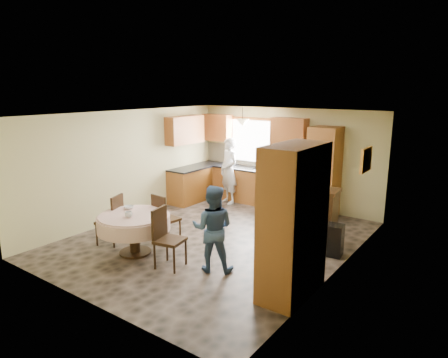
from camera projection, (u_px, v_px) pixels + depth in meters
floor at (215, 239)px, 8.06m from camera, size 5.00×6.00×0.01m
ceiling at (215, 114)px, 7.50m from camera, size 5.00×6.00×0.01m
wall_back at (286, 158)px, 10.16m from camera, size 5.00×0.02×2.50m
wall_front at (82, 219)px, 5.41m from camera, size 5.00×0.02×2.50m
wall_left at (129, 165)px, 9.21m from camera, size 0.02×6.00×2.50m
wall_right at (340, 199)px, 6.36m from camera, size 0.02×6.00×2.50m
window at (252, 141)px, 10.63m from camera, size 1.40×0.03×1.10m
curtain_left at (228, 137)px, 11.01m from camera, size 0.22×0.02×1.15m
curtain_right at (276, 141)px, 10.15m from camera, size 0.22×0.02×1.15m
base_cab_back at (251, 186)px, 10.58m from camera, size 3.30×0.60×0.88m
counter_back at (251, 169)px, 10.48m from camera, size 3.30×0.64×0.04m
base_cab_left at (190, 185)px, 10.64m from camera, size 0.60×1.20×0.88m
counter_left at (190, 169)px, 10.54m from camera, size 0.64×1.20×0.04m
backsplash at (257, 157)px, 10.65m from camera, size 3.30×0.02×0.55m
wall_cab_left at (217, 127)px, 11.05m from camera, size 0.85×0.33×0.72m
wall_cab_right at (289, 133)px, 9.79m from camera, size 0.90×0.33×0.72m
wall_cab_side at (185, 130)px, 10.39m from camera, size 0.33×1.20×0.72m
oven_tower at (324, 172)px, 9.30m from camera, size 0.66×0.62×2.12m
oven_upper at (319, 166)px, 9.01m from camera, size 0.56×0.01×0.45m
oven_lower at (318, 188)px, 9.12m from camera, size 0.56×0.01×0.45m
pendant at (243, 123)px, 10.14m from camera, size 0.36×0.36×0.18m
sideboard at (303, 213)px, 8.10m from camera, size 1.43×0.71×0.99m
space_heater at (331, 240)px, 7.25m from camera, size 0.46×0.35×0.59m
cupboard at (293, 222)px, 5.69m from camera, size 0.59×1.17×2.23m
dining_table at (134, 223)px, 7.25m from camera, size 1.31×1.31×0.75m
chair_left at (113, 217)px, 7.71m from camera, size 0.55×0.55×0.98m
chair_back at (163, 216)px, 7.78m from camera, size 0.47×0.47×0.98m
chair_right at (166, 235)px, 6.73m from camera, size 0.52×0.52×1.03m
framed_picture at (366, 160)px, 7.36m from camera, size 0.06×0.55×0.45m
microwave at (294, 168)px, 9.69m from camera, size 0.57×0.40×0.31m
person_sink at (229, 171)px, 10.42m from camera, size 0.75×0.64×1.73m
person_dining at (213, 228)px, 6.56m from camera, size 0.88×0.81×1.46m
bowl_sideboard at (289, 186)px, 8.18m from camera, size 0.25×0.25×0.05m
bottle_sideboard at (328, 187)px, 7.68m from camera, size 0.11×0.11×0.28m
cup_table at (129, 215)px, 7.05m from camera, size 0.14×0.14×0.10m
bowl_table at (129, 207)px, 7.55m from camera, size 0.22×0.22×0.06m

